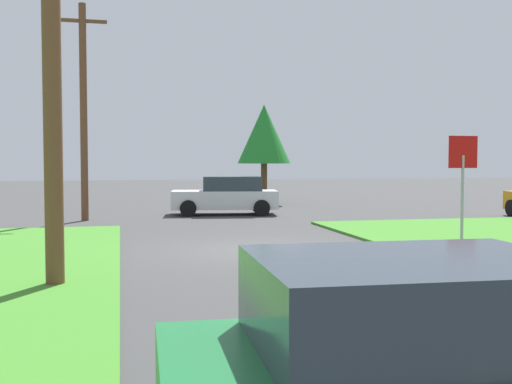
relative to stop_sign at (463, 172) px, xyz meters
name	(u,v)px	position (x,y,z in m)	size (l,w,h in m)	color
ground_plane	(256,250)	(-4.49, 2.18, -2.01)	(120.00, 120.00, 0.00)	#3D3D3D
lane_stripe_center	(391,338)	(-4.49, -5.82, -2.00)	(0.20, 14.00, 0.01)	yellow
stop_sign	(463,172)	(0.00, 0.00, 0.00)	(0.75, 0.08, 2.85)	#9EA0A8
car_approaching_junction	(226,196)	(-3.45, 12.63, -1.20)	(4.64, 2.51, 1.62)	silver
car_behind_on_main_road	(438,377)	(-5.76, -9.29, -1.21)	(3.92, 2.16, 1.62)	#196B33
utility_pole_near	(52,58)	(-8.99, -1.60, 2.07)	(1.80, 0.37, 7.96)	brown
utility_pole_mid	(84,109)	(-9.16, 11.15, 2.22)	(1.80, 0.27, 8.17)	brown
oak_tree_left	(264,135)	(-0.47, 18.35, 1.65)	(2.79, 2.79, 5.22)	brown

